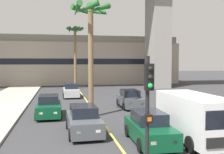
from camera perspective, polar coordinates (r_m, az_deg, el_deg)
The scene contains 11 objects.
lane_stripe_center at distance 24.42m, azimuth -4.66°, elevation -6.22°, with size 0.14×56.00×0.01m, color #DBCC4C.
pier_building_backdrop at distance 49.88m, azimuth -8.17°, elevation 3.50°, with size 38.08×8.04×8.63m.
car_queue_front at distance 13.56m, azimuth 8.02°, elevation -10.88°, with size 1.94×4.16×1.56m.
car_queue_second at distance 23.56m, azimuth 3.91°, elevation -4.81°, with size 1.87×4.12×1.56m.
car_queue_third at distance 15.20m, azimuth -6.10°, elevation -9.31°, with size 1.91×4.14×1.56m.
car_queue_fourth at distance 20.28m, azimuth -13.40°, elevation -6.21°, with size 1.87×4.12×1.56m.
car_queue_fifth at distance 30.72m, azimuth -8.78°, elevation -2.95°, with size 1.85×4.11×1.56m.
delivery_van at distance 14.14m, azimuth 17.10°, elevation -8.06°, with size 2.17×5.26×2.36m.
traffic_light_median_near at distance 7.76m, azimuth 7.75°, elevation -6.52°, with size 0.24×0.37×4.20m.
palm_tree_near_median at distance 19.41m, azimuth -4.58°, elevation 10.69°, with size 2.98×3.07×8.31m.
palm_tree_mid_median at distance 40.82m, azimuth -7.94°, elevation 7.96°, with size 2.64×2.66×9.39m.
Camera 1 is at (-2.80, 0.07, 4.03)m, focal length 42.60 mm.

